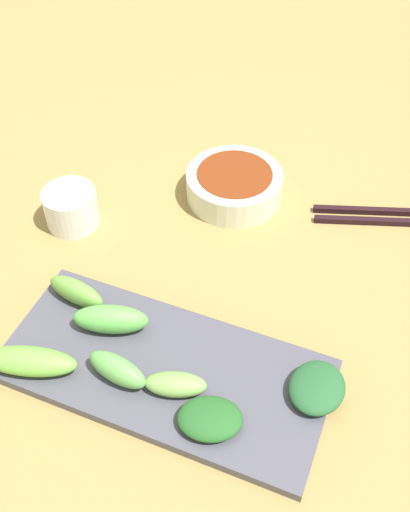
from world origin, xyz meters
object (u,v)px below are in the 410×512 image
object	(u,v)px
serving_plate	(167,371)
tea_cup	(71,208)
chopsticks	(404,217)
sauce_bowl	(234,184)

from	to	relation	value
serving_plate	tea_cup	xyz separation A→B (m)	(-0.16, -0.21, 0.02)
chopsticks	serving_plate	bearing A→B (deg)	-48.68
serving_plate	chopsticks	world-z (taller)	serving_plate
sauce_bowl	tea_cup	distance (m)	0.21
sauce_bowl	serving_plate	world-z (taller)	sauce_bowl
sauce_bowl	serving_plate	distance (m)	0.29
sauce_bowl	chopsticks	distance (m)	0.22
sauce_bowl	tea_cup	bearing A→B (deg)	-54.23
chopsticks	tea_cup	distance (m)	0.42
serving_plate	tea_cup	distance (m)	0.26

